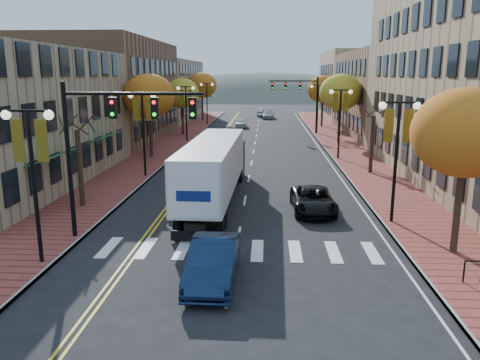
# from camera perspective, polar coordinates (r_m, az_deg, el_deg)

# --- Properties ---
(ground) EXTENTS (200.00, 200.00, 0.00)m
(ground) POSITION_cam_1_polar(r_m,az_deg,el_deg) (18.24, -0.88, -10.82)
(ground) COLOR black
(ground) RESTS_ON ground
(sidewalk_left) EXTENTS (4.00, 85.00, 0.15)m
(sidewalk_left) POSITION_cam_1_polar(r_m,az_deg,el_deg) (50.74, -8.44, 4.44)
(sidewalk_left) COLOR brown
(sidewalk_left) RESTS_ON ground
(sidewalk_right) EXTENTS (4.00, 85.00, 0.15)m
(sidewalk_right) POSITION_cam_1_polar(r_m,az_deg,el_deg) (50.30, 12.14, 4.23)
(sidewalk_right) COLOR brown
(sidewalk_right) RESTS_ON ground
(building_left_mid) EXTENTS (12.00, 24.00, 11.00)m
(building_left_mid) POSITION_cam_1_polar(r_m,az_deg,el_deg) (55.76, -16.11, 10.43)
(building_left_mid) COLOR brown
(building_left_mid) RESTS_ON ground
(building_left_far) EXTENTS (12.00, 26.00, 9.50)m
(building_left_far) POSITION_cam_1_polar(r_m,az_deg,el_deg) (79.82, -10.13, 10.74)
(building_left_far) COLOR #9E8966
(building_left_far) RESTS_ON ground
(building_right_mid) EXTENTS (15.00, 24.00, 10.00)m
(building_right_mid) POSITION_cam_1_polar(r_m,az_deg,el_deg) (61.21, 19.95, 9.86)
(building_right_mid) COLOR brown
(building_right_mid) RESTS_ON ground
(building_right_far) EXTENTS (15.00, 20.00, 11.00)m
(building_right_far) POSITION_cam_1_polar(r_m,az_deg,el_deg) (82.52, 15.63, 11.06)
(building_right_far) COLOR #9E8966
(building_right_far) RESTS_ON ground
(tree_left_a) EXTENTS (0.28, 0.28, 4.20)m
(tree_left_a) POSITION_cam_1_polar(r_m,az_deg,el_deg) (27.18, -18.92, 1.37)
(tree_left_a) COLOR #382619
(tree_left_a) RESTS_ON sidewalk_left
(tree_left_b) EXTENTS (4.48, 4.48, 7.21)m
(tree_left_b) POSITION_cam_1_polar(r_m,az_deg,el_deg) (41.98, -11.02, 10.01)
(tree_left_b) COLOR #382619
(tree_left_b) RESTS_ON sidewalk_left
(tree_left_c) EXTENTS (4.16, 4.16, 6.69)m
(tree_left_c) POSITION_cam_1_polar(r_m,az_deg,el_deg) (57.63, -7.09, 10.44)
(tree_left_c) COLOR #382619
(tree_left_c) RESTS_ON sidewalk_left
(tree_left_d) EXTENTS (4.61, 4.61, 7.42)m
(tree_left_d) POSITION_cam_1_polar(r_m,az_deg,el_deg) (75.39, -4.64, 11.44)
(tree_left_d) COLOR #382619
(tree_left_d) RESTS_ON sidewalk_left
(tree_right_a) EXTENTS (4.16, 4.16, 6.69)m
(tree_right_a) POSITION_cam_1_polar(r_m,az_deg,el_deg) (20.35, 25.81, 5.18)
(tree_right_a) COLOR #382619
(tree_right_a) RESTS_ON sidewalk_right
(tree_right_b) EXTENTS (0.28, 0.28, 4.20)m
(tree_right_b) POSITION_cam_1_polar(r_m,az_deg,el_deg) (35.89, 15.77, 4.20)
(tree_right_b) COLOR #382619
(tree_right_b) RESTS_ON sidewalk_right
(tree_right_c) EXTENTS (4.48, 4.48, 7.21)m
(tree_right_c) POSITION_cam_1_polar(r_m,az_deg,el_deg) (51.30, 12.17, 10.42)
(tree_right_c) COLOR #382619
(tree_right_c) RESTS_ON sidewalk_right
(tree_right_d) EXTENTS (4.35, 4.35, 7.00)m
(tree_right_d) POSITION_cam_1_polar(r_m,az_deg,el_deg) (67.15, 10.08, 10.86)
(tree_right_d) COLOR #382619
(tree_right_d) RESTS_ON sidewalk_right
(lamp_left_a) EXTENTS (1.96, 0.36, 6.05)m
(lamp_left_a) POSITION_cam_1_polar(r_m,az_deg,el_deg) (19.05, -24.08, 2.58)
(lamp_left_a) COLOR black
(lamp_left_a) RESTS_ON ground
(lamp_left_b) EXTENTS (1.96, 0.36, 6.05)m
(lamp_left_b) POSITION_cam_1_polar(r_m,az_deg,el_deg) (33.95, -11.76, 7.43)
(lamp_left_b) COLOR black
(lamp_left_b) RESTS_ON ground
(lamp_left_c) EXTENTS (1.96, 0.36, 6.05)m
(lamp_left_c) POSITION_cam_1_polar(r_m,az_deg,el_deg) (51.50, -6.60, 9.34)
(lamp_left_c) COLOR black
(lamp_left_c) RESTS_ON ground
(lamp_left_d) EXTENTS (1.96, 0.36, 6.05)m
(lamp_left_d) POSITION_cam_1_polar(r_m,az_deg,el_deg) (69.29, -4.06, 10.25)
(lamp_left_d) COLOR black
(lamp_left_d) RESTS_ON ground
(lamp_right_a) EXTENTS (1.96, 0.36, 6.05)m
(lamp_right_a) POSITION_cam_1_polar(r_m,az_deg,el_deg) (23.71, 18.64, 4.83)
(lamp_right_a) COLOR black
(lamp_right_a) RESTS_ON ground
(lamp_right_b) EXTENTS (1.96, 0.36, 6.05)m
(lamp_right_b) POSITION_cam_1_polar(r_m,az_deg,el_deg) (41.26, 12.12, 8.31)
(lamp_right_b) COLOR black
(lamp_right_b) RESTS_ON ground
(lamp_right_c) EXTENTS (1.96, 0.36, 6.05)m
(lamp_right_c) POSITION_cam_1_polar(r_m,az_deg,el_deg) (59.08, 9.47, 9.68)
(lamp_right_c) COLOR black
(lamp_right_c) RESTS_ON ground
(traffic_mast_near) EXTENTS (6.10, 0.35, 7.00)m
(traffic_mast_near) POSITION_cam_1_polar(r_m,az_deg,el_deg) (20.91, -15.54, 5.79)
(traffic_mast_near) COLOR black
(traffic_mast_near) RESTS_ON ground
(traffic_mast_far) EXTENTS (6.10, 0.34, 7.00)m
(traffic_mast_far) POSITION_cam_1_polar(r_m,az_deg,el_deg) (58.87, 7.51, 10.35)
(traffic_mast_far) COLOR black
(traffic_mast_far) RESTS_ON ground
(semi_truck) EXTENTS (2.73, 14.95, 3.72)m
(semi_truck) POSITION_cam_1_polar(r_m,az_deg,el_deg) (27.02, -2.97, 1.83)
(semi_truck) COLOR black
(semi_truck) RESTS_ON ground
(navy_sedan) EXTENTS (1.69, 4.68, 1.53)m
(navy_sedan) POSITION_cam_1_polar(r_m,az_deg,el_deg) (16.98, -3.27, -9.87)
(navy_sedan) COLOR #0E1C38
(navy_sedan) RESTS_ON ground
(black_suv) EXTENTS (2.35, 4.82, 1.32)m
(black_suv) POSITION_cam_1_polar(r_m,az_deg,el_deg) (25.61, 8.90, -2.41)
(black_suv) COLOR black
(black_suv) RESTS_ON ground
(car_far_white) EXTENTS (1.69, 3.98, 1.34)m
(car_far_white) POSITION_cam_1_polar(r_m,az_deg,el_deg) (65.88, 0.14, 6.99)
(car_far_white) COLOR silver
(car_far_white) RESTS_ON ground
(car_far_silver) EXTENTS (2.04, 4.89, 1.41)m
(car_far_silver) POSITION_cam_1_polar(r_m,az_deg,el_deg) (79.66, 3.44, 8.00)
(car_far_silver) COLOR #94939A
(car_far_silver) RESTS_ON ground
(car_far_oncoming) EXTENTS (2.05, 4.58, 1.46)m
(car_far_oncoming) POSITION_cam_1_polar(r_m,az_deg,el_deg) (83.48, 2.81, 8.24)
(car_far_oncoming) COLOR #AEACB4
(car_far_oncoming) RESTS_ON ground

